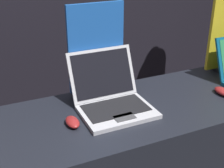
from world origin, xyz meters
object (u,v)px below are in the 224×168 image
Objects in this scene: laptop_middle at (111,96)px; promo_stand_middle at (96,52)px; mouse_back at (223,92)px; mouse_middle at (72,122)px.

promo_stand_middle reaches higher than laptop_middle.
laptop_middle reaches higher than mouse_back.
laptop_middle is 0.76× the size of promo_stand_middle.
laptop_middle is at bearing 18.93° from mouse_middle.
laptop_middle is at bearing -90.00° from promo_stand_middle.
mouse_middle is 0.22× the size of promo_stand_middle.
laptop_middle is 3.51× the size of mouse_middle.
mouse_back is (0.59, -0.12, -0.04)m from laptop_middle.
mouse_middle is (-0.22, -0.08, -0.04)m from laptop_middle.
mouse_back is (0.81, -0.04, 0.00)m from mouse_middle.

